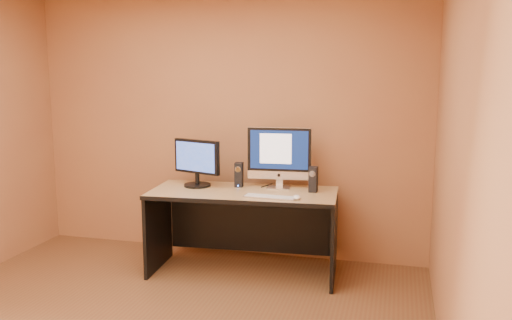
% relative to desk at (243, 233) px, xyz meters
% --- Properties ---
extents(walls, '(4.00, 4.00, 2.60)m').
position_rel_desk_xyz_m(walls, '(-0.34, -1.43, 0.91)').
color(walls, '#A06B40').
rests_on(walls, ground).
extents(desk, '(1.72, 0.85, 0.77)m').
position_rel_desk_xyz_m(desk, '(0.00, 0.00, 0.00)').
color(desk, tan).
rests_on(desk, ground).
extents(imac, '(0.61, 0.27, 0.57)m').
position_rel_desk_xyz_m(imac, '(0.28, 0.21, 0.67)').
color(imac, silver).
rests_on(imac, desk).
extents(second_monitor, '(0.55, 0.39, 0.44)m').
position_rel_desk_xyz_m(second_monitor, '(-0.47, 0.09, 0.60)').
color(second_monitor, black).
rests_on(second_monitor, desk).
extents(speaker_left, '(0.07, 0.08, 0.23)m').
position_rel_desk_xyz_m(speaker_left, '(-0.09, 0.17, 0.50)').
color(speaker_left, black).
rests_on(speaker_left, desk).
extents(speaker_right, '(0.08, 0.08, 0.23)m').
position_rel_desk_xyz_m(speaker_right, '(0.61, 0.13, 0.50)').
color(speaker_right, black).
rests_on(speaker_right, desk).
extents(keyboard, '(0.45, 0.14, 0.02)m').
position_rel_desk_xyz_m(keyboard, '(0.29, -0.19, 0.40)').
color(keyboard, '#BCBCC0').
rests_on(keyboard, desk).
extents(mouse, '(0.08, 0.12, 0.04)m').
position_rel_desk_xyz_m(mouse, '(0.52, -0.18, 0.40)').
color(mouse, white).
rests_on(mouse, desk).
extents(cable_a, '(0.09, 0.22, 0.01)m').
position_rel_desk_xyz_m(cable_a, '(0.29, 0.25, 0.39)').
color(cable_a, black).
rests_on(cable_a, desk).
extents(cable_b, '(0.07, 0.18, 0.01)m').
position_rel_desk_xyz_m(cable_b, '(0.15, 0.27, 0.39)').
color(cable_b, black).
rests_on(cable_b, desk).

